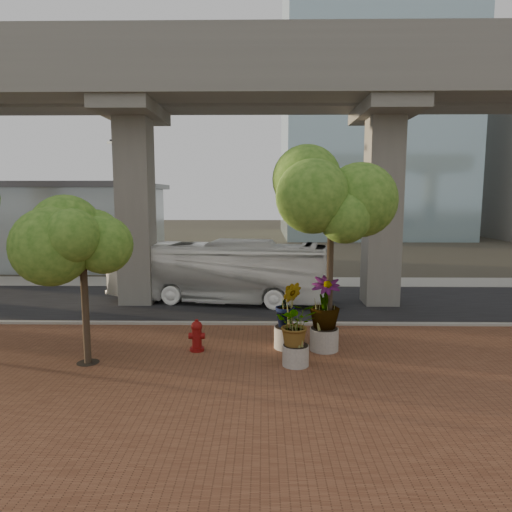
{
  "coord_description": "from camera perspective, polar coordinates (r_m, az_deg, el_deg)",
  "views": [
    {
      "loc": [
        0.22,
        -20.27,
        5.34
      ],
      "look_at": [
        -0.11,
        0.5,
        2.58
      ],
      "focal_mm": 32.0,
      "sensor_mm": 36.0,
      "label": 1
    }
  ],
  "objects": [
    {
      "name": "ground",
      "position": [
        20.96,
        0.27,
        -7.19
      ],
      "size": [
        160.0,
        160.0,
        0.0
      ],
      "primitive_type": "plane",
      "color": "#3A352A",
      "rests_on": "ground"
    },
    {
      "name": "brick_plaza",
      "position": [
        13.37,
        -0.12,
        -15.84
      ],
      "size": [
        70.0,
        13.0,
        0.06
      ],
      "primitive_type": "cube",
      "color": "brown",
      "rests_on": "ground"
    },
    {
      "name": "asphalt_road",
      "position": [
        22.89,
        0.32,
        -5.87
      ],
      "size": [
        90.0,
        8.0,
        0.04
      ],
      "primitive_type": "cube",
      "color": "black",
      "rests_on": "ground"
    },
    {
      "name": "curb_strip",
      "position": [
        19.01,
        0.2,
        -8.5
      ],
      "size": [
        70.0,
        0.25,
        0.16
      ],
      "primitive_type": "cube",
      "color": "#9F9C94",
      "rests_on": "ground"
    },
    {
      "name": "far_sidewalk",
      "position": [
        28.27,
        0.43,
        -3.26
      ],
      "size": [
        90.0,
        3.0,
        0.06
      ],
      "primitive_type": "cube",
      "color": "#9F9C94",
      "rests_on": "ground"
    },
    {
      "name": "transit_viaduct",
      "position": [
        22.35,
        0.34,
        12.56
      ],
      "size": [
        72.0,
        5.6,
        12.4
      ],
      "color": "gray",
      "rests_on": "ground"
    },
    {
      "name": "station_pavilion",
      "position": [
        41.58,
        -28.27,
        3.74
      ],
      "size": [
        23.0,
        13.0,
        6.3
      ],
      "color": "#A8B9C0",
      "rests_on": "ground"
    },
    {
      "name": "transit_bus",
      "position": [
        22.89,
        -4.56,
        -2.0
      ],
      "size": [
        11.38,
        4.44,
        3.09
      ],
      "primitive_type": "imported",
      "rotation": [
        0.0,
        0.0,
        1.4
      ],
      "color": "white",
      "rests_on": "ground"
    },
    {
      "name": "fire_hydrant",
      "position": [
        15.94,
        -7.41,
        -9.84
      ],
      "size": [
        0.55,
        0.5,
        1.1
      ],
      "color": "maroon",
      "rests_on": "ground"
    },
    {
      "name": "planter_front",
      "position": [
        14.36,
        5.02,
        -8.85
      ],
      "size": [
        1.84,
        1.84,
        2.03
      ],
      "color": "#9A978B",
      "rests_on": "ground"
    },
    {
      "name": "planter_right",
      "position": [
        15.78,
        8.59,
        -6.19
      ],
      "size": [
        2.4,
        2.4,
        2.56
      ],
      "color": "#A39C93",
      "rests_on": "ground"
    },
    {
      "name": "planter_left",
      "position": [
        15.89,
        4.04,
        -6.48
      ],
      "size": [
        2.14,
        2.14,
        2.36
      ],
      "color": "#A4A094",
      "rests_on": "ground"
    },
    {
      "name": "street_tree_near_west",
      "position": [
        14.96,
        -21.0,
        3.19
      ],
      "size": [
        3.75,
        3.75,
        6.0
      ],
      "color": "#3E3323",
      "rests_on": "ground"
    },
    {
      "name": "street_tree_near_east",
      "position": [
        15.53,
        9.4,
        6.33
      ],
      "size": [
        3.79,
        3.79,
        6.72
      ],
      "color": "#3E3323",
      "rests_on": "ground"
    },
    {
      "name": "streetlamp_west",
      "position": [
        28.83,
        -16.8,
        6.48
      ],
      "size": [
        0.42,
        1.23,
        8.48
      ],
      "color": "#29292E",
      "rests_on": "ground"
    },
    {
      "name": "streetlamp_east",
      "position": [
        26.73,
        16.38,
        5.89
      ],
      "size": [
        0.4,
        1.17,
        8.05
      ],
      "color": "#313237",
      "rests_on": "ground"
    }
  ]
}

